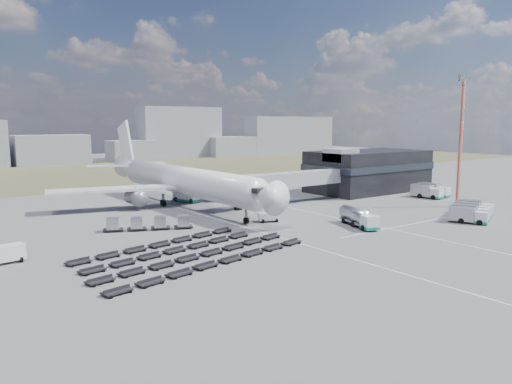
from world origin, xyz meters
TOP-DOWN VIEW (x-y plane):
  - ground at (0.00, 0.00)m, footprint 420.00×420.00m
  - grass_strip at (0.00, 110.00)m, footprint 420.00×90.00m
  - lane_markings at (9.77, 3.00)m, footprint 47.12×110.00m
  - terminal at (47.77, 23.96)m, footprint 30.40×16.40m
  - jet_bridge at (15.90, 20.42)m, footprint 30.30×3.80m
  - airliner at (0.00, 32.38)m, footprint 51.59×64.53m
  - skyline at (-8.82, 149.64)m, footprint 316.93×26.89m
  - fuel_tanker at (13.47, -3.98)m, footprint 5.08×9.52m
  - pushback_tug at (4.00, 8.00)m, footprint 3.96×3.20m
  - utility_van at (-37.39, 6.85)m, footprint 4.35×2.38m
  - catering_truck at (2.99, 35.50)m, footprint 4.23×6.62m
  - service_trucks_near at (34.74, -11.39)m, footprint 12.78×10.13m
  - service_trucks_far at (51.08, 8.25)m, footprint 6.69×7.69m
  - uld_row at (-15.50, 14.03)m, footprint 13.46×7.41m
  - baggage_dollies at (-18.15, -3.17)m, footprint 32.31×19.43m
  - floodlight_mast at (44.18, -2.75)m, footprint 2.50×2.02m

SIDE VIEW (x-z plane):
  - ground at x=0.00m, z-range 0.00..0.00m
  - grass_strip at x=0.00m, z-range 0.00..0.01m
  - lane_markings at x=9.77m, z-range 0.00..0.01m
  - baggage_dollies at x=-18.15m, z-range 0.00..0.72m
  - pushback_tug at x=4.00m, z-range 0.00..1.54m
  - utility_van at x=-37.39m, z-range 0.00..2.23m
  - uld_row at x=-15.50m, z-range 0.19..2.12m
  - service_trucks_near at x=34.74m, z-range 0.11..2.61m
  - catering_truck at x=2.99m, z-range 0.03..2.85m
  - fuel_tanker at x=13.47m, z-range 0.00..2.99m
  - service_trucks_far at x=51.08m, z-range 0.12..2.94m
  - jet_bridge at x=15.90m, z-range 1.53..8.58m
  - terminal at x=47.77m, z-range -0.25..10.75m
  - airliner at x=0.00m, z-range -3.52..14.10m
  - skyline at x=-8.82m, z-range -2.17..22.65m
  - floodlight_mast at x=44.18m, z-range 0.03..26.20m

